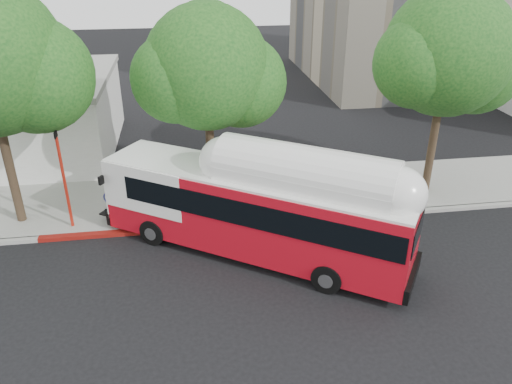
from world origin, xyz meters
TOP-DOWN VIEW (x-y plane):
  - ground at (0.00, 0.00)m, footprint 120.00×120.00m
  - sidewalk at (0.00, 6.50)m, footprint 60.00×5.00m
  - curb_strip at (0.00, 3.90)m, footprint 60.00×0.30m
  - red_curb_segment at (-3.00, 3.90)m, footprint 10.00×0.32m
  - street_tree_mid at (-0.59, 6.06)m, footprint 5.75×5.00m
  - street_tree_right at (9.44, 5.86)m, footprint 6.21×5.40m
  - transit_bus at (0.33, 1.85)m, footprint 11.50×8.64m
  - signal_pole at (-6.82, 4.66)m, footprint 0.12×0.40m

SIDE VIEW (x-z plane):
  - ground at x=0.00m, z-range 0.00..0.00m
  - sidewalk at x=0.00m, z-range 0.00..0.15m
  - curb_strip at x=0.00m, z-range 0.00..0.15m
  - red_curb_segment at x=-3.00m, z-range 0.00..0.16m
  - transit_bus at x=0.33m, z-range -0.12..3.55m
  - signal_pole at x=-6.82m, z-range 0.06..4.27m
  - street_tree_mid at x=-0.59m, z-range 1.60..10.22m
  - street_tree_right at x=9.44m, z-range 1.67..10.85m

